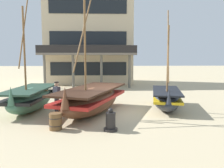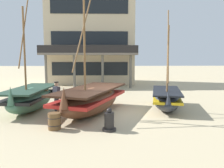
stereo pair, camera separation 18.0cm
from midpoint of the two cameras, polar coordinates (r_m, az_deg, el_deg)
ground_plane at (r=13.18m, az=0.52°, el=-6.57°), size 120.00×120.00×0.00m
fishing_boat_near_left at (r=14.02m, az=-18.48°, el=-3.17°), size 2.20×4.99×6.21m
fishing_boat_centre_large at (r=12.65m, az=-4.66°, el=-3.71°), size 4.00×6.09×6.75m
fishing_boat_far_right at (r=14.05m, az=13.22°, el=-3.36°), size 2.33×4.43×5.62m
fisherman_by_hull at (r=12.99m, az=-12.71°, el=-3.18°), size 0.42×0.39×1.68m
capstan_winch at (r=9.81m, az=-0.14°, el=-9.00°), size 0.57×0.57×0.94m
wooden_barrel at (r=10.22m, az=-13.11°, el=-8.67°), size 0.56×0.56×0.70m
harbor_building_main at (r=27.32m, az=-4.83°, el=10.45°), size 9.68×7.85×9.65m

